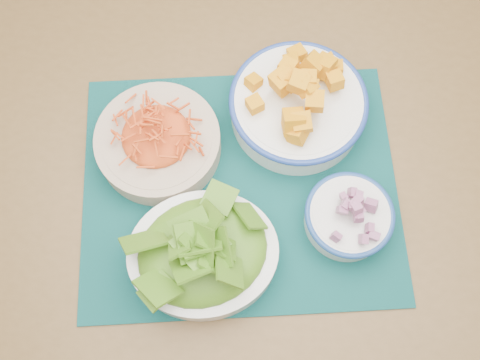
{
  "coord_description": "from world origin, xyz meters",
  "views": [
    {
      "loc": [
        -0.39,
        -0.54,
        1.59
      ],
      "look_at": [
        -0.3,
        -0.25,
        0.78
      ],
      "focal_mm": 40.0,
      "sensor_mm": 36.0,
      "label": 1
    }
  ],
  "objects_px": {
    "table": "(247,173)",
    "carrot_bowl": "(158,140)",
    "lettuce_bowl": "(203,252)",
    "placemat": "(240,187)",
    "squash_bowl": "(299,101)",
    "onion_bowl": "(349,215)"
  },
  "relations": [
    {
      "from": "placemat",
      "to": "onion_bowl",
      "type": "relative_size",
      "value": 3.48
    },
    {
      "from": "table",
      "to": "carrot_bowl",
      "type": "distance_m",
      "value": 0.21
    },
    {
      "from": "placemat",
      "to": "table",
      "type": "bearing_deg",
      "value": 75.97
    },
    {
      "from": "lettuce_bowl",
      "to": "carrot_bowl",
      "type": "bearing_deg",
      "value": 106.52
    },
    {
      "from": "table",
      "to": "lettuce_bowl",
      "type": "height_order",
      "value": "lettuce_bowl"
    },
    {
      "from": "table",
      "to": "squash_bowl",
      "type": "distance_m",
      "value": 0.19
    },
    {
      "from": "carrot_bowl",
      "to": "squash_bowl",
      "type": "bearing_deg",
      "value": -3.4
    },
    {
      "from": "placemat",
      "to": "carrot_bowl",
      "type": "distance_m",
      "value": 0.16
    },
    {
      "from": "table",
      "to": "carrot_bowl",
      "type": "height_order",
      "value": "carrot_bowl"
    },
    {
      "from": "placemat",
      "to": "onion_bowl",
      "type": "distance_m",
      "value": 0.19
    },
    {
      "from": "carrot_bowl",
      "to": "squash_bowl",
      "type": "height_order",
      "value": "squash_bowl"
    },
    {
      "from": "carrot_bowl",
      "to": "squash_bowl",
      "type": "distance_m",
      "value": 0.24
    },
    {
      "from": "squash_bowl",
      "to": "lettuce_bowl",
      "type": "height_order",
      "value": "squash_bowl"
    },
    {
      "from": "carrot_bowl",
      "to": "onion_bowl",
      "type": "relative_size",
      "value": 1.58
    },
    {
      "from": "table",
      "to": "placemat",
      "type": "bearing_deg",
      "value": -96.48
    },
    {
      "from": "placemat",
      "to": "onion_bowl",
      "type": "bearing_deg",
      "value": -22.81
    },
    {
      "from": "table",
      "to": "lettuce_bowl",
      "type": "bearing_deg",
      "value": -105.75
    },
    {
      "from": "placemat",
      "to": "lettuce_bowl",
      "type": "relative_size",
      "value": 1.95
    },
    {
      "from": "placemat",
      "to": "onion_bowl",
      "type": "height_order",
      "value": "onion_bowl"
    },
    {
      "from": "placemat",
      "to": "carrot_bowl",
      "type": "xyz_separation_m",
      "value": [
        -0.11,
        0.11,
        0.04
      ]
    },
    {
      "from": "squash_bowl",
      "to": "table",
      "type": "bearing_deg",
      "value": -160.28
    },
    {
      "from": "placemat",
      "to": "lettuce_bowl",
      "type": "bearing_deg",
      "value": -117.83
    }
  ]
}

